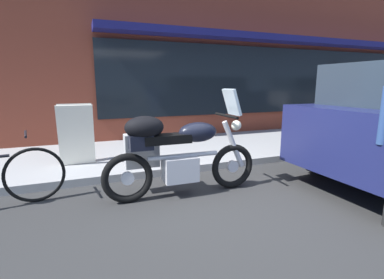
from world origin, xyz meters
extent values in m
plane|color=#2D2D2D|center=(0.00, 0.00, 0.00)|extent=(80.00, 80.00, 0.00)
cube|color=brown|center=(5.10, 4.10, 3.32)|extent=(18.20, 0.35, 6.63)
cube|color=black|center=(5.10, 3.90, 1.55)|extent=(12.74, 0.06, 1.80)
cube|color=navy|center=(5.10, 3.68, 2.65)|extent=(12.74, 0.60, 0.16)
torus|color=black|center=(0.29, 0.42, 0.32)|extent=(0.63, 0.10, 0.63)
cylinder|color=silver|center=(0.29, 0.42, 0.32)|extent=(0.16, 0.06, 0.16)
torus|color=black|center=(-1.16, 0.45, 0.32)|extent=(0.63, 0.10, 0.63)
cylinder|color=silver|center=(-1.16, 0.45, 0.32)|extent=(0.16, 0.06, 0.16)
cube|color=silver|center=(-0.48, 0.43, 0.37)|extent=(0.45, 0.31, 0.32)
cylinder|color=silver|center=(-0.43, 0.43, 0.54)|extent=(0.95, 0.08, 0.06)
ellipsoid|color=black|center=(-0.23, 0.43, 0.84)|extent=(0.53, 0.29, 0.26)
cube|color=black|center=(-0.65, 0.44, 0.78)|extent=(0.60, 0.25, 0.11)
cube|color=black|center=(-0.98, 0.44, 0.76)|extent=(0.28, 0.23, 0.18)
cylinder|color=silver|center=(0.29, 0.42, 0.64)|extent=(0.35, 0.08, 0.67)
cylinder|color=black|center=(0.17, 0.42, 1.04)|extent=(0.05, 0.62, 0.04)
cube|color=silver|center=(0.25, 0.42, 1.22)|extent=(0.16, 0.32, 0.35)
sphere|color=#EAEACC|center=(0.33, 0.42, 0.90)|extent=(0.14, 0.14, 0.14)
cube|color=#B5B5B5|center=(-0.93, 0.68, 0.60)|extent=(0.44, 0.21, 0.44)
cube|color=black|center=(-0.93, 0.79, 0.60)|extent=(0.37, 0.02, 0.03)
ellipsoid|color=black|center=(-0.93, 0.44, 0.94)|extent=(0.49, 0.33, 0.28)
torus|color=black|center=(-2.22, 0.90, 0.35)|extent=(0.70, 0.14, 0.70)
cylinder|color=black|center=(-2.27, 0.90, 0.87)|extent=(0.10, 0.48, 0.03)
cylinder|color=black|center=(1.95, 0.44, 0.33)|extent=(0.66, 0.22, 0.66)
cube|color=silver|center=(-1.73, 1.98, 0.63)|extent=(0.55, 0.21, 1.00)
cube|color=silver|center=(-1.73, 2.20, 0.63)|extent=(0.55, 0.21, 1.00)
camera|label=1|loc=(-1.66, -2.92, 1.46)|focal=26.43mm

